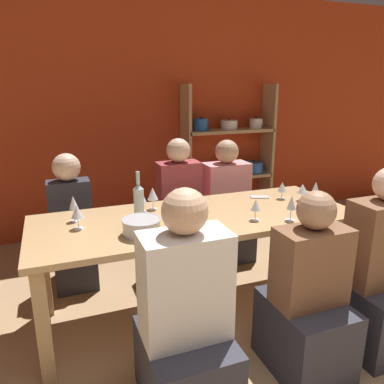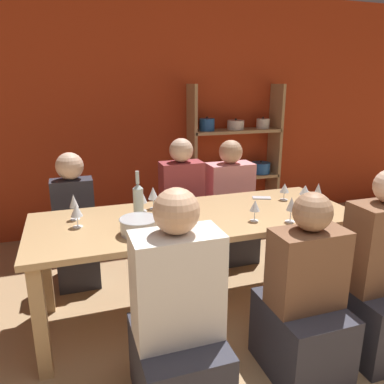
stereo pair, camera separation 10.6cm
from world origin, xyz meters
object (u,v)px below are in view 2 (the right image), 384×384
(wine_glass_empty_c, at_px, (177,193))
(wine_glass_red_c, at_px, (305,190))
(person_near_b, at_px, (178,334))
(person_far_b, at_px, (229,215))
(wine_bottle_green, at_px, (138,200))
(person_far_a, at_px, (76,234))
(person_near_c, at_px, (303,311))
(person_far_c, at_px, (182,221))
(wine_glass_empty_b, at_px, (291,205))
(wine_glass_red_b, at_px, (255,206))
(mixing_bowl, at_px, (139,225))
(wine_glass_white_c, at_px, (77,211))
(wine_glass_red_d, at_px, (74,202))
(cell_phone, at_px, (262,198))
(shelf_unit, at_px, (235,165))
(wine_glass_empty_a, at_px, (153,194))
(wine_glass_white_a, at_px, (318,190))
(wine_glass_white_b, at_px, (142,198))
(person_near_a, at_px, (376,288))
(wine_glass_red_a, at_px, (285,188))
(dining_table, at_px, (196,228))

(wine_glass_empty_c, bearing_deg, wine_glass_red_c, -10.82)
(person_near_b, xyz_separation_m, person_far_b, (1.01, 1.62, -0.02))
(wine_bottle_green, bearing_deg, person_far_a, 122.90)
(person_near_c, distance_m, person_far_c, 1.56)
(wine_glass_empty_b, distance_m, wine_glass_red_b, 0.25)
(mixing_bowl, bearing_deg, person_far_b, 43.14)
(wine_glass_white_c, height_order, wine_glass_red_d, wine_glass_red_d)
(wine_glass_empty_b, bearing_deg, person_far_a, 142.40)
(wine_bottle_green, bearing_deg, cell_phone, 7.35)
(mixing_bowl, xyz_separation_m, person_near_c, (0.84, -0.60, -0.42))
(wine_glass_red_d, bearing_deg, wine_glass_empty_c, 2.12)
(shelf_unit, bearing_deg, wine_glass_empty_a, -132.90)
(wine_glass_red_c, bearing_deg, wine_glass_empty_c, 169.18)
(wine_glass_white_a, bearing_deg, wine_glass_white_b, 168.21)
(wine_glass_white_b, xyz_separation_m, wine_glass_white_c, (-0.47, -0.18, 0.01))
(wine_glass_white_c, relative_size, person_near_b, 0.13)
(wine_glass_empty_c, height_order, person_near_b, person_near_b)
(person_far_b, bearing_deg, wine_glass_white_b, 31.21)
(wine_glass_red_d, height_order, cell_phone, wine_glass_red_d)
(person_near_b, bearing_deg, person_far_a, 106.14)
(wine_glass_empty_c, distance_m, wine_glass_red_d, 0.75)
(person_near_b, height_order, person_near_c, person_near_b)
(wine_glass_white_a, bearing_deg, person_far_b, 112.43)
(wine_bottle_green, distance_m, wine_glass_red_b, 0.81)
(wine_glass_white_a, distance_m, person_far_a, 2.05)
(cell_phone, bearing_deg, shelf_unit, 73.08)
(wine_glass_white_a, xyz_separation_m, person_near_c, (-0.60, -0.74, -0.48))
(wine_glass_white_c, xyz_separation_m, person_near_a, (1.77, -0.81, -0.45))
(wine_glass_white_c, bearing_deg, shelf_unit, 41.09)
(wine_glass_red_a, height_order, person_far_a, person_far_a)
(wine_glass_empty_a, distance_m, wine_glass_white_b, 0.09)
(person_far_c, bearing_deg, person_near_c, 100.02)
(mixing_bowl, distance_m, wine_glass_white_b, 0.44)
(person_far_b, bearing_deg, wine_glass_red_c, 111.00)
(wine_glass_red_a, xyz_separation_m, wine_glass_empty_a, (-1.06, 0.12, 0.02))
(wine_glass_red_d, relative_size, person_near_a, 0.15)
(shelf_unit, height_order, wine_glass_red_d, shelf_unit)
(mixing_bowl, height_order, wine_glass_white_b, wine_glass_white_b)
(wine_glass_empty_b, bearing_deg, wine_glass_empty_a, 145.41)
(wine_bottle_green, bearing_deg, wine_glass_red_a, 2.02)
(wine_glass_red_b, xyz_separation_m, wine_glass_white_b, (-0.69, 0.45, -0.00))
(person_near_c, bearing_deg, mixing_bowl, 144.56)
(wine_glass_empty_b, relative_size, wine_glass_red_c, 1.27)
(cell_phone, bearing_deg, wine_glass_red_c, -35.26)
(wine_glass_red_c, bearing_deg, person_near_a, -88.76)
(wine_glass_empty_c, xyz_separation_m, person_far_a, (-0.75, 0.54, -0.45))
(person_far_c, bearing_deg, wine_glass_empty_c, 69.13)
(wine_bottle_green, xyz_separation_m, person_near_b, (0.02, -0.90, -0.46))
(cell_phone, bearing_deg, person_near_a, -73.52)
(dining_table, distance_m, wine_glass_white_a, 1.01)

